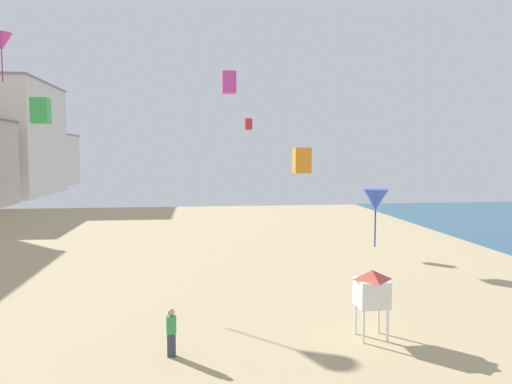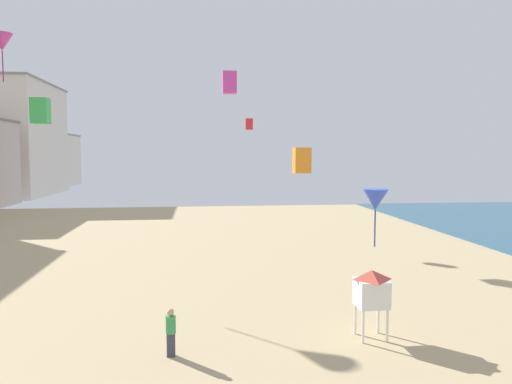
{
  "view_description": "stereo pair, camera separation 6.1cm",
  "coord_description": "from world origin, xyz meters",
  "px_view_note": "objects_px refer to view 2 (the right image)",
  "views": [
    {
      "loc": [
        -0.17,
        -2.96,
        6.85
      ],
      "look_at": [
        2.54,
        19.81,
        5.01
      ],
      "focal_mm": 34.67,
      "sensor_mm": 36.0,
      "label": 1
    },
    {
      "loc": [
        -0.11,
        -2.96,
        6.85
      ],
      "look_at": [
        2.54,
        19.81,
        5.01
      ],
      "focal_mm": 34.67,
      "sensor_mm": 36.0,
      "label": 2
    }
  ],
  "objects_px": {
    "kite_orange_box": "(302,160)",
    "kite_magenta_delta": "(2,42)",
    "lifeguard_stand": "(372,289)",
    "kite_flyer": "(171,330)",
    "kite_red_box": "(249,124)",
    "kite_magenta_box": "(230,83)",
    "kite_green_box": "(40,111)",
    "kite_blue_delta": "(375,200)"
  },
  "relations": [
    {
      "from": "kite_blue_delta",
      "to": "kite_red_box",
      "type": "distance_m",
      "value": 21.8
    },
    {
      "from": "kite_magenta_box",
      "to": "kite_orange_box",
      "type": "xyz_separation_m",
      "value": [
        2.01,
        -17.19,
        -5.64
      ]
    },
    {
      "from": "kite_magenta_box",
      "to": "kite_orange_box",
      "type": "bearing_deg",
      "value": -83.33
    },
    {
      "from": "kite_flyer",
      "to": "kite_orange_box",
      "type": "bearing_deg",
      "value": 23.58
    },
    {
      "from": "kite_magenta_box",
      "to": "kite_flyer",
      "type": "bearing_deg",
      "value": -98.85
    },
    {
      "from": "kite_flyer",
      "to": "kite_magenta_delta",
      "type": "relative_size",
      "value": 0.55
    },
    {
      "from": "kite_blue_delta",
      "to": "kite_green_box",
      "type": "bearing_deg",
      "value": -177.21
    },
    {
      "from": "kite_blue_delta",
      "to": "kite_red_box",
      "type": "xyz_separation_m",
      "value": [
        -2.66,
        21.25,
        4.05
      ]
    },
    {
      "from": "kite_flyer",
      "to": "kite_green_box",
      "type": "relative_size",
      "value": 1.92
    },
    {
      "from": "kite_flyer",
      "to": "lifeguard_stand",
      "type": "relative_size",
      "value": 0.64
    },
    {
      "from": "kite_magenta_box",
      "to": "kite_green_box",
      "type": "distance_m",
      "value": 22.32
    },
    {
      "from": "kite_magenta_box",
      "to": "kite_green_box",
      "type": "xyz_separation_m",
      "value": [
        -7.66,
        -20.6,
        -3.92
      ]
    },
    {
      "from": "lifeguard_stand",
      "to": "kite_magenta_delta",
      "type": "relative_size",
      "value": 0.86
    },
    {
      "from": "kite_green_box",
      "to": "kite_flyer",
      "type": "bearing_deg",
      "value": -14.2
    },
    {
      "from": "kite_magenta_delta",
      "to": "kite_red_box",
      "type": "distance_m",
      "value": 17.89
    },
    {
      "from": "kite_flyer",
      "to": "kite_blue_delta",
      "type": "relative_size",
      "value": 0.74
    },
    {
      "from": "kite_flyer",
      "to": "kite_magenta_delta",
      "type": "bearing_deg",
      "value": 107.88
    },
    {
      "from": "kite_flyer",
      "to": "lifeguard_stand",
      "type": "distance_m",
      "value": 7.36
    },
    {
      "from": "kite_flyer",
      "to": "kite_blue_delta",
      "type": "height_order",
      "value": "kite_blue_delta"
    },
    {
      "from": "kite_red_box",
      "to": "lifeguard_stand",
      "type": "bearing_deg",
      "value": -84.15
    },
    {
      "from": "kite_blue_delta",
      "to": "kite_red_box",
      "type": "relative_size",
      "value": 2.51
    },
    {
      "from": "kite_red_box",
      "to": "kite_magenta_box",
      "type": "bearing_deg",
      "value": -142.49
    },
    {
      "from": "lifeguard_stand",
      "to": "kite_green_box",
      "type": "xyz_separation_m",
      "value": [
        -11.54,
        0.26,
        6.41
      ]
    },
    {
      "from": "kite_magenta_delta",
      "to": "kite_flyer",
      "type": "bearing_deg",
      "value": -55.89
    },
    {
      "from": "lifeguard_stand",
      "to": "kite_red_box",
      "type": "xyz_separation_m",
      "value": [
        -2.27,
        22.09,
        7.26
      ]
    },
    {
      "from": "kite_blue_delta",
      "to": "kite_green_box",
      "type": "xyz_separation_m",
      "value": [
        -11.93,
        -0.58,
        3.19
      ]
    },
    {
      "from": "kite_flyer",
      "to": "kite_green_box",
      "type": "bearing_deg",
      "value": 149.56
    },
    {
      "from": "kite_flyer",
      "to": "kite_magenta_box",
      "type": "bearing_deg",
      "value": 64.92
    },
    {
      "from": "lifeguard_stand",
      "to": "kite_magenta_box",
      "type": "relative_size",
      "value": 1.55
    },
    {
      "from": "kite_flyer",
      "to": "kite_orange_box",
      "type": "relative_size",
      "value": 1.5
    },
    {
      "from": "kite_orange_box",
      "to": "kite_magenta_delta",
      "type": "bearing_deg",
      "value": 144.43
    },
    {
      "from": "lifeguard_stand",
      "to": "kite_blue_delta",
      "type": "relative_size",
      "value": 1.15
    },
    {
      "from": "kite_magenta_delta",
      "to": "kite_blue_delta",
      "type": "relative_size",
      "value": 1.34
    },
    {
      "from": "lifeguard_stand",
      "to": "kite_flyer",
      "type": "bearing_deg",
      "value": -154.28
    },
    {
      "from": "kite_magenta_box",
      "to": "kite_magenta_delta",
      "type": "bearing_deg",
      "value": -159.02
    },
    {
      "from": "kite_flyer",
      "to": "kite_red_box",
      "type": "relative_size",
      "value": 1.86
    },
    {
      "from": "kite_magenta_delta",
      "to": "kite_red_box",
      "type": "height_order",
      "value": "kite_magenta_delta"
    },
    {
      "from": "kite_blue_delta",
      "to": "kite_magenta_box",
      "type": "bearing_deg",
      "value": 102.06
    },
    {
      "from": "kite_red_box",
      "to": "kite_magenta_delta",
      "type": "bearing_deg",
      "value": -157.1
    },
    {
      "from": "kite_red_box",
      "to": "kite_magenta_box",
      "type": "height_order",
      "value": "kite_magenta_box"
    },
    {
      "from": "lifeguard_stand",
      "to": "kite_blue_delta",
      "type": "distance_m",
      "value": 3.35
    },
    {
      "from": "kite_flyer",
      "to": "kite_magenta_box",
      "type": "relative_size",
      "value": 1.0
    }
  ]
}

